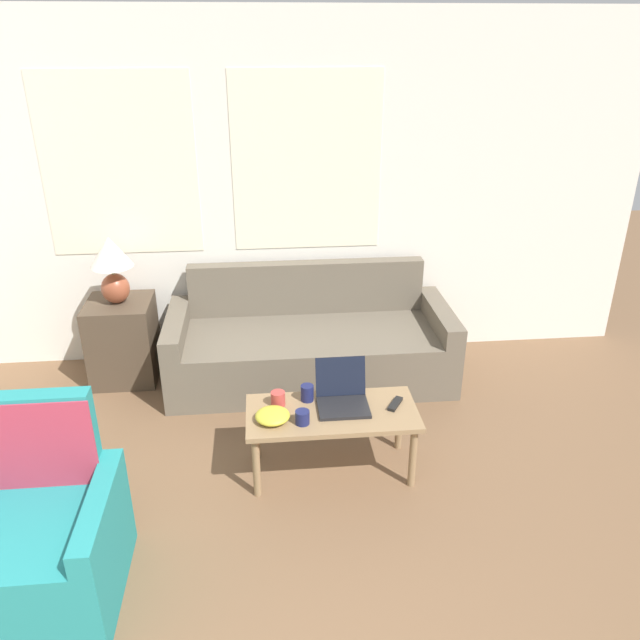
{
  "coord_description": "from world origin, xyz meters",
  "views": [
    {
      "loc": [
        0.24,
        -0.62,
        2.42
      ],
      "look_at": [
        0.59,
        2.97,
        0.75
      ],
      "focal_mm": 35.0,
      "sensor_mm": 36.0,
      "label": 1
    }
  ],
  "objects_px": {
    "cup_navy": "(278,399)",
    "cup_yellow": "(302,417)",
    "armchair": "(36,542)",
    "couch": "(310,345)",
    "cup_white": "(307,393)",
    "coffee_table": "(332,419)",
    "tv_remote": "(395,404)",
    "laptop": "(342,396)",
    "table_lamp": "(112,263)",
    "snack_bowl": "(273,416)"
  },
  "relations": [
    {
      "from": "couch",
      "to": "snack_bowl",
      "type": "height_order",
      "value": "couch"
    },
    {
      "from": "coffee_table",
      "to": "snack_bowl",
      "type": "relative_size",
      "value": 5.05
    },
    {
      "from": "coffee_table",
      "to": "cup_white",
      "type": "distance_m",
      "value": 0.21
    },
    {
      "from": "coffee_table",
      "to": "laptop",
      "type": "distance_m",
      "value": 0.15
    },
    {
      "from": "armchair",
      "to": "laptop",
      "type": "xyz_separation_m",
      "value": [
        1.53,
        0.81,
        0.2
      ]
    },
    {
      "from": "cup_navy",
      "to": "snack_bowl",
      "type": "xyz_separation_m",
      "value": [
        -0.04,
        -0.16,
        -0.01
      ]
    },
    {
      "from": "couch",
      "to": "cup_navy",
      "type": "xyz_separation_m",
      "value": [
        -0.28,
        -1.08,
        0.21
      ]
    },
    {
      "from": "tv_remote",
      "to": "snack_bowl",
      "type": "bearing_deg",
      "value": -173.09
    },
    {
      "from": "couch",
      "to": "cup_yellow",
      "type": "height_order",
      "value": "couch"
    },
    {
      "from": "cup_yellow",
      "to": "tv_remote",
      "type": "relative_size",
      "value": 0.54
    },
    {
      "from": "snack_bowl",
      "to": "cup_navy",
      "type": "bearing_deg",
      "value": 76.96
    },
    {
      "from": "table_lamp",
      "to": "snack_bowl",
      "type": "distance_m",
      "value": 1.79
    },
    {
      "from": "laptop",
      "to": "cup_white",
      "type": "relative_size",
      "value": 3.04
    },
    {
      "from": "armchair",
      "to": "coffee_table",
      "type": "xyz_separation_m",
      "value": [
        1.46,
        0.74,
        0.09
      ]
    },
    {
      "from": "cup_yellow",
      "to": "snack_bowl",
      "type": "xyz_separation_m",
      "value": [
        -0.17,
        0.04,
        -0.01
      ]
    },
    {
      "from": "coffee_table",
      "to": "tv_remote",
      "type": "distance_m",
      "value": 0.38
    },
    {
      "from": "cup_navy",
      "to": "couch",
      "type": "bearing_deg",
      "value": 75.7
    },
    {
      "from": "table_lamp",
      "to": "cup_navy",
      "type": "bearing_deg",
      "value": -46.36
    },
    {
      "from": "coffee_table",
      "to": "tv_remote",
      "type": "bearing_deg",
      "value": 3.57
    },
    {
      "from": "couch",
      "to": "cup_yellow",
      "type": "distance_m",
      "value": 1.31
    },
    {
      "from": "snack_bowl",
      "to": "cup_white",
      "type": "bearing_deg",
      "value": 42.64
    },
    {
      "from": "cup_white",
      "to": "snack_bowl",
      "type": "distance_m",
      "value": 0.29
    },
    {
      "from": "table_lamp",
      "to": "tv_remote",
      "type": "xyz_separation_m",
      "value": [
        1.81,
        -1.25,
        -0.49
      ]
    },
    {
      "from": "couch",
      "to": "cup_white",
      "type": "distance_m",
      "value": 1.08
    },
    {
      "from": "cup_yellow",
      "to": "tv_remote",
      "type": "xyz_separation_m",
      "value": [
        0.56,
        0.13,
        -0.03
      ]
    },
    {
      "from": "tv_remote",
      "to": "laptop",
      "type": "bearing_deg",
      "value": 171.33
    },
    {
      "from": "tv_remote",
      "to": "cup_white",
      "type": "bearing_deg",
      "value": 168.13
    },
    {
      "from": "cup_yellow",
      "to": "snack_bowl",
      "type": "height_order",
      "value": "cup_yellow"
    },
    {
      "from": "couch",
      "to": "coffee_table",
      "type": "height_order",
      "value": "couch"
    },
    {
      "from": "laptop",
      "to": "table_lamp",
      "type": "bearing_deg",
      "value": 141.27
    },
    {
      "from": "laptop",
      "to": "cup_navy",
      "type": "xyz_separation_m",
      "value": [
        -0.38,
        0.02,
        -0.01
      ]
    },
    {
      "from": "laptop",
      "to": "cup_white",
      "type": "xyz_separation_m",
      "value": [
        -0.2,
        0.06,
        -0.01
      ]
    },
    {
      "from": "cup_navy",
      "to": "cup_white",
      "type": "height_order",
      "value": "cup_white"
    },
    {
      "from": "cup_yellow",
      "to": "snack_bowl",
      "type": "bearing_deg",
      "value": 164.88
    },
    {
      "from": "cup_navy",
      "to": "armchair",
      "type": "bearing_deg",
      "value": -143.96
    },
    {
      "from": "cup_white",
      "to": "snack_bowl",
      "type": "bearing_deg",
      "value": -137.36
    },
    {
      "from": "cup_navy",
      "to": "cup_yellow",
      "type": "relative_size",
      "value": 1.07
    },
    {
      "from": "cup_white",
      "to": "snack_bowl",
      "type": "height_order",
      "value": "cup_white"
    },
    {
      "from": "armchair",
      "to": "tv_remote",
      "type": "relative_size",
      "value": 6.15
    },
    {
      "from": "couch",
      "to": "cup_navy",
      "type": "bearing_deg",
      "value": -104.3
    },
    {
      "from": "coffee_table",
      "to": "cup_navy",
      "type": "distance_m",
      "value": 0.34
    },
    {
      "from": "armchair",
      "to": "cup_navy",
      "type": "relative_size",
      "value": 10.67
    },
    {
      "from": "laptop",
      "to": "tv_remote",
      "type": "xyz_separation_m",
      "value": [
        0.31,
        -0.05,
        -0.05
      ]
    },
    {
      "from": "armchair",
      "to": "snack_bowl",
      "type": "height_order",
      "value": "armchair"
    },
    {
      "from": "coffee_table",
      "to": "cup_yellow",
      "type": "bearing_deg",
      "value": -148.86
    },
    {
      "from": "snack_bowl",
      "to": "table_lamp",
      "type": "bearing_deg",
      "value": 129.1
    },
    {
      "from": "coffee_table",
      "to": "laptop",
      "type": "relative_size",
      "value": 3.29
    },
    {
      "from": "coffee_table",
      "to": "snack_bowl",
      "type": "bearing_deg",
      "value": -169.5
    },
    {
      "from": "table_lamp",
      "to": "snack_bowl",
      "type": "bearing_deg",
      "value": -50.9
    },
    {
      "from": "laptop",
      "to": "armchair",
      "type": "bearing_deg",
      "value": -151.98
    }
  ]
}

